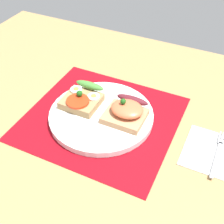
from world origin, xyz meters
The scene contains 7 objects.
ground_plane centered at (0.00, 0.00, -1.60)cm, with size 120.00×90.00×3.20cm, color #AB834F.
placemat centered at (0.00, 0.00, 0.15)cm, with size 37.19×34.84×0.30cm, color maroon.
plate centered at (0.00, 0.00, 1.10)cm, with size 26.32×26.32×1.60cm, color white.
sandwich_egg_tomato centered at (-6.15, 1.47, 3.41)cm, with size 9.21×10.40×4.23cm.
sandwich_salmon centered at (6.26, 1.41, 3.83)cm, with size 9.81×9.99×5.47cm.
napkin centered at (28.11, 0.61, 0.30)cm, with size 13.00×13.47×0.60cm, color white.
fork centered at (29.10, 0.74, 0.76)cm, with size 1.62×14.60×0.32cm.
Camera 1 is at (26.40, -49.27, 52.35)cm, focal length 48.04 mm.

